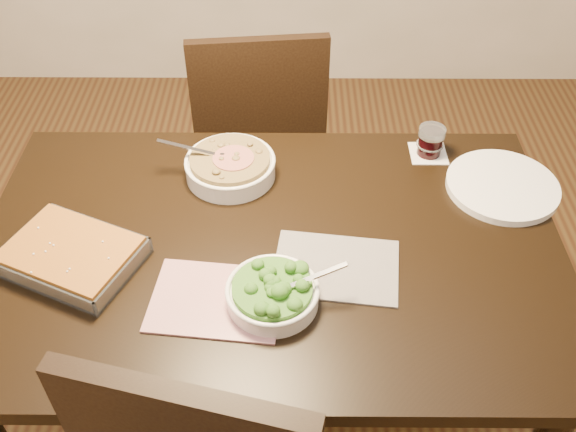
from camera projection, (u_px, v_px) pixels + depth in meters
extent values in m
plane|color=#3F2312|center=(275.00, 408.00, 2.04)|extent=(4.00, 4.00, 0.00)
cube|color=black|center=(270.00, 250.00, 1.54)|extent=(1.40, 0.90, 0.04)
cube|color=black|center=(271.00, 269.00, 1.59)|extent=(1.26, 0.76, 0.08)
cylinder|color=black|center=(84.00, 247.00, 2.07)|extent=(0.07, 0.07, 0.71)
cylinder|color=black|center=(468.00, 248.00, 2.07)|extent=(0.07, 0.07, 0.71)
cube|color=#A12E46|center=(217.00, 300.00, 1.40)|extent=(0.30, 0.24, 0.01)
cube|color=#292A32|center=(336.00, 267.00, 1.47)|extent=(0.31, 0.24, 0.01)
cube|color=white|center=(428.00, 153.00, 1.78)|extent=(0.10, 0.10, 0.00)
cylinder|color=white|center=(231.00, 169.00, 1.70)|extent=(0.24, 0.24, 0.05)
torus|color=white|center=(230.00, 161.00, 1.68)|extent=(0.24, 0.24, 0.01)
cylinder|color=#36290E|center=(230.00, 160.00, 1.68)|extent=(0.21, 0.21, 0.02)
cube|color=silver|center=(202.00, 155.00, 1.67)|extent=(0.15, 0.02, 0.05)
cylinder|color=maroon|center=(233.00, 158.00, 1.67)|extent=(0.11, 0.11, 0.00)
cylinder|color=white|center=(272.00, 296.00, 1.39)|extent=(0.20, 0.20, 0.04)
torus|color=white|center=(272.00, 289.00, 1.37)|extent=(0.20, 0.20, 0.01)
cylinder|color=#1F430F|center=(272.00, 288.00, 1.37)|extent=(0.18, 0.18, 0.02)
cube|color=silver|center=(301.00, 278.00, 1.37)|extent=(0.13, 0.05, 0.04)
cube|color=silver|center=(74.00, 262.00, 1.48)|extent=(0.36, 0.32, 0.01)
cube|color=#5A3B0C|center=(71.00, 254.00, 1.46)|extent=(0.34, 0.30, 0.05)
cube|color=silver|center=(100.00, 226.00, 1.53)|extent=(0.27, 0.13, 0.04)
cube|color=silver|center=(41.00, 287.00, 1.40)|extent=(0.27, 0.13, 0.04)
cube|color=silver|center=(124.00, 275.00, 1.42)|extent=(0.09, 0.20, 0.04)
cube|color=silver|center=(22.00, 237.00, 1.51)|extent=(0.09, 0.20, 0.04)
cylinder|color=black|center=(430.00, 144.00, 1.76)|extent=(0.07, 0.07, 0.06)
cylinder|color=silver|center=(432.00, 132.00, 1.73)|extent=(0.07, 0.07, 0.02)
cylinder|color=white|center=(502.00, 186.00, 1.67)|extent=(0.29, 0.29, 0.02)
cube|color=black|center=(258.00, 133.00, 2.37)|extent=(0.48, 0.48, 0.04)
cylinder|color=black|center=(302.00, 149.00, 2.68)|extent=(0.04, 0.04, 0.43)
cylinder|color=black|center=(313.00, 210.00, 2.41)|extent=(0.04, 0.04, 0.43)
cylinder|color=black|center=(212.00, 155.00, 2.65)|extent=(0.04, 0.04, 0.43)
cylinder|color=black|center=(213.00, 217.00, 2.38)|extent=(0.04, 0.04, 0.43)
cube|color=black|center=(260.00, 105.00, 2.06)|extent=(0.44, 0.08, 0.47)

